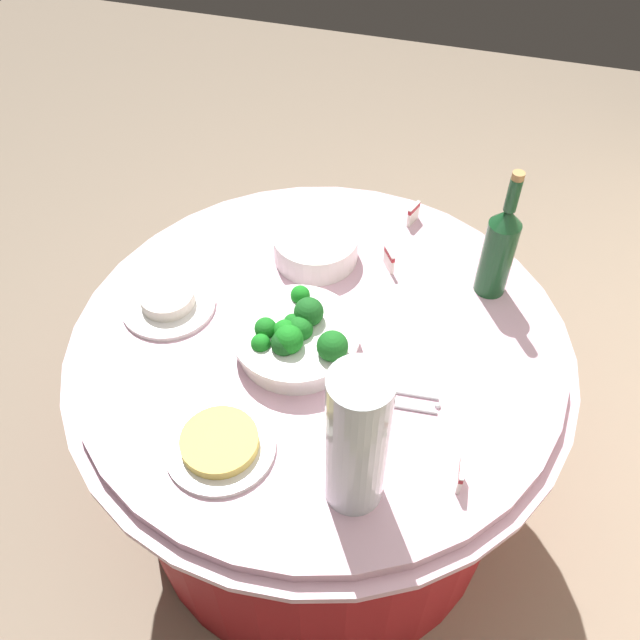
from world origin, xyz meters
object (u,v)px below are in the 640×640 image
(broccoli_bowl, at_px, (297,337))
(label_placard_mid, at_px, (460,474))
(food_plate_rice, at_px, (168,302))
(food_plate_noodles, at_px, (220,444))
(decorative_fruit_vase, at_px, (357,444))
(serving_tongs, at_px, (403,400))
(wine_bottle, at_px, (499,248))
(plate_stack, at_px, (316,247))
(label_placard_front, at_px, (414,213))
(label_placard_rear, at_px, (389,259))

(broccoli_bowl, bearing_deg, label_placard_mid, 59.91)
(food_plate_rice, bearing_deg, food_plate_noodles, 38.67)
(decorative_fruit_vase, bearing_deg, serving_tongs, 167.67)
(decorative_fruit_vase, relative_size, food_plate_rice, 1.55)
(food_plate_rice, xyz_separation_m, label_placard_mid, (0.27, 0.72, 0.01))
(wine_bottle, bearing_deg, food_plate_noodles, -37.54)
(broccoli_bowl, distance_m, food_plate_rice, 0.33)
(plate_stack, height_order, wine_bottle, wine_bottle)
(label_placard_mid, bearing_deg, serving_tongs, -138.32)
(plate_stack, distance_m, food_plate_noodles, 0.58)
(broccoli_bowl, relative_size, decorative_fruit_vase, 0.82)
(wine_bottle, bearing_deg, decorative_fruit_vase, -16.71)
(decorative_fruit_vase, bearing_deg, label_placard_front, -177.01)
(broccoli_bowl, distance_m, label_placard_mid, 0.45)
(food_plate_rice, height_order, label_placard_front, label_placard_front)
(wine_bottle, height_order, label_placard_front, wine_bottle)
(decorative_fruit_vase, height_order, food_plate_noodles, decorative_fruit_vase)
(broccoli_bowl, bearing_deg, label_placard_front, 162.24)
(plate_stack, height_order, serving_tongs, plate_stack)
(food_plate_noodles, height_order, label_placard_front, label_placard_front)
(label_placard_front, bearing_deg, serving_tongs, 8.99)
(serving_tongs, xyz_separation_m, label_placard_front, (-0.58, -0.09, 0.03))
(plate_stack, relative_size, decorative_fruit_vase, 0.62)
(wine_bottle, bearing_deg, label_placard_rear, -90.70)
(label_placard_mid, bearing_deg, food_plate_rice, -110.47)
(decorative_fruit_vase, xyz_separation_m, food_plate_rice, (-0.34, -0.53, -0.14))
(decorative_fruit_vase, distance_m, label_placard_rear, 0.63)
(food_plate_noodles, relative_size, label_placard_front, 4.00)
(decorative_fruit_vase, distance_m, serving_tongs, 0.28)
(wine_bottle, distance_m, food_plate_noodles, 0.76)
(serving_tongs, distance_m, label_placard_rear, 0.40)
(food_plate_noodles, bearing_deg, label_placard_front, 163.59)
(plate_stack, distance_m, label_placard_front, 0.29)
(food_plate_rice, bearing_deg, decorative_fruit_vase, 57.55)
(broccoli_bowl, bearing_deg, food_plate_rice, -97.33)
(plate_stack, xyz_separation_m, food_plate_noodles, (0.58, -0.02, -0.02))
(plate_stack, distance_m, label_placard_rear, 0.18)
(food_plate_rice, distance_m, label_placard_rear, 0.54)
(broccoli_bowl, height_order, food_plate_noodles, broccoli_bowl)
(decorative_fruit_vase, xyz_separation_m, label_placard_rear, (-0.61, -0.07, -0.13))
(label_placard_front, bearing_deg, wine_bottle, 49.25)
(label_placard_front, distance_m, label_placard_rear, 0.19)
(broccoli_bowl, relative_size, wine_bottle, 0.83)
(food_plate_rice, distance_m, label_placard_front, 0.67)
(label_placard_front, relative_size, label_placard_rear, 1.00)
(food_plate_noodles, relative_size, label_placard_rear, 4.00)
(wine_bottle, xyz_separation_m, decorative_fruit_vase, (0.61, -0.18, 0.03))
(label_placard_front, bearing_deg, plate_stack, -45.70)
(serving_tongs, relative_size, food_plate_rice, 0.76)
(food_plate_noodles, bearing_deg, plate_stack, 177.66)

